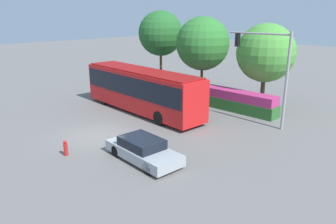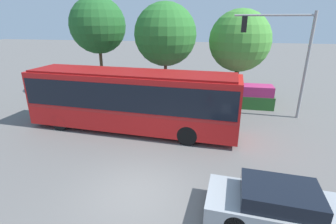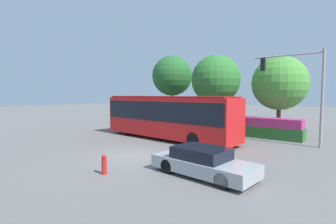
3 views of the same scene
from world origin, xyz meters
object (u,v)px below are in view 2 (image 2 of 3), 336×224
(street_tree_centre, at_px, (165,35))
(city_bus, at_px, (131,97))
(street_tree_right, at_px, (240,41))
(sedan_foreground, at_px, (281,206))
(traffic_light_pole, at_px, (289,50))
(street_tree_left, at_px, (98,25))

(street_tree_centre, bearing_deg, city_bus, -94.44)
(street_tree_right, bearing_deg, sedan_foreground, -87.26)
(traffic_light_pole, bearing_deg, city_bus, 23.88)
(street_tree_right, bearing_deg, street_tree_centre, -169.44)
(city_bus, height_order, street_tree_right, street_tree_right)
(traffic_light_pole, relative_size, street_tree_centre, 0.88)
(city_bus, relative_size, traffic_light_pole, 1.84)
(city_bus, bearing_deg, street_tree_right, -124.51)
(street_tree_right, bearing_deg, traffic_light_pole, -57.27)
(sedan_foreground, distance_m, street_tree_right, 14.03)
(city_bus, bearing_deg, street_tree_centre, -91.09)
(traffic_light_pole, distance_m, street_tree_right, 4.69)
(sedan_foreground, distance_m, street_tree_centre, 14.52)
(sedan_foreground, relative_size, traffic_light_pole, 0.72)
(city_bus, xyz_separation_m, traffic_light_pole, (8.53, 3.78, 2.30))
(street_tree_centre, bearing_deg, sedan_foreground, -63.84)
(sedan_foreground, distance_m, traffic_light_pole, 10.38)
(city_bus, bearing_deg, street_tree_left, -51.19)
(traffic_light_pole, xyz_separation_m, street_tree_centre, (-8.01, 2.92, 0.65))
(city_bus, xyz_separation_m, sedan_foreground, (6.64, -5.77, -1.30))
(street_tree_left, xyz_separation_m, street_tree_centre, (5.48, -0.27, -0.63))
(sedan_foreground, bearing_deg, street_tree_right, 96.76)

